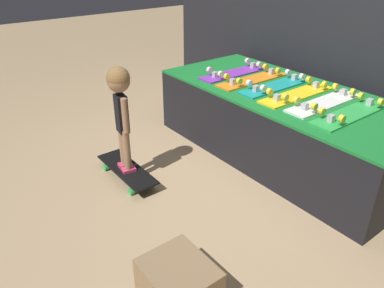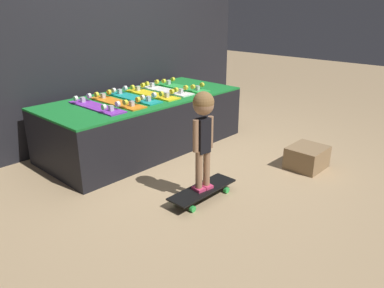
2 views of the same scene
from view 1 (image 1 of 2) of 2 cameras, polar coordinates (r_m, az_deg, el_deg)
The scene contains 11 objects.
ground_plane at distance 3.08m, azimuth 5.90°, elevation -4.56°, with size 16.00×16.00×0.00m, color tan.
display_rack at distance 3.33m, azimuth 13.56°, elevation 3.10°, with size 2.22×0.99×0.58m.
skateboard_purple_on_rack at distance 3.58m, azimuth 6.51°, elevation 10.83°, with size 0.18×0.73×0.09m.
skateboard_orange_on_rack at distance 3.42m, azimuth 9.23°, elevation 9.79°, with size 0.18×0.73×0.09m.
skateboard_teal_on_rack at distance 3.29m, azimuth 12.65°, elevation 8.74°, with size 0.18×0.73×0.09m.
skateboard_yellow_on_rack at distance 3.14m, azimuth 15.71°, elevation 7.41°, with size 0.18×0.73×0.09m.
skateboard_white_on_rack at distance 3.03m, azimuth 19.55°, elevation 6.09°, with size 0.18×0.73×0.09m.
skateboard_green_on_rack at distance 2.89m, azimuth 23.04°, elevation 4.40°, with size 0.18×0.73×0.09m.
skateboard_on_floor at distance 3.02m, azimuth -9.87°, elevation -3.95°, with size 0.65×0.20×0.09m.
child at distance 2.76m, azimuth -10.87°, elevation 6.59°, with size 0.20×0.17×0.83m.
storage_box at distance 2.07m, azimuth -2.03°, elevation -20.28°, with size 0.37×0.32×0.22m.
Camera 1 is at (1.86, -1.82, 1.66)m, focal length 35.00 mm.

